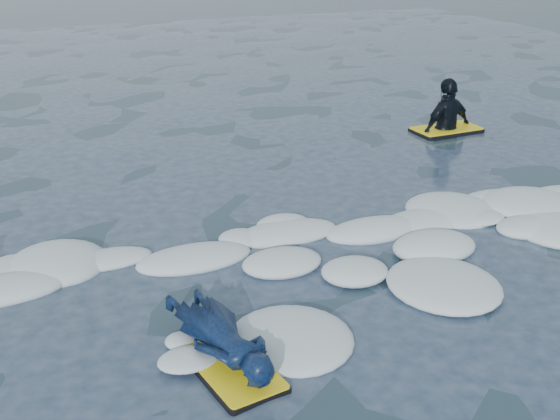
{
  "coord_description": "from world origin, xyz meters",
  "views": [
    {
      "loc": [
        -2.84,
        -5.36,
        3.47
      ],
      "look_at": [
        0.04,
        1.6,
        0.36
      ],
      "focal_mm": 45.0,
      "sensor_mm": 36.0,
      "label": 1
    }
  ],
  "objects": [
    {
      "name": "foam_band",
      "position": [
        0.0,
        1.03,
        0.0
      ],
      "size": [
        12.0,
        3.1,
        0.3
      ],
      "primitive_type": null,
      "color": "silver",
      "rests_on": "ground"
    },
    {
      "name": "waiting_rider_unit",
      "position": [
        4.47,
        4.6,
        0.06
      ],
      "size": [
        1.24,
        0.72,
        1.82
      ],
      "rotation": [
        0.0,
        0.0,
        0.04
      ],
      "color": "black",
      "rests_on": "ground"
    },
    {
      "name": "prone_woman_unit",
      "position": [
        -1.35,
        -0.5,
        0.2
      ],
      "size": [
        0.79,
        1.58,
        0.39
      ],
      "rotation": [
        0.0,
        0.0,
        1.73
      ],
      "color": "black",
      "rests_on": "ground"
    },
    {
      "name": "ground",
      "position": [
        0.0,
        0.0,
        0.0
      ],
      "size": [
        120.0,
        120.0,
        0.0
      ],
      "primitive_type": "plane",
      "color": "#152134",
      "rests_on": "ground"
    }
  ]
}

